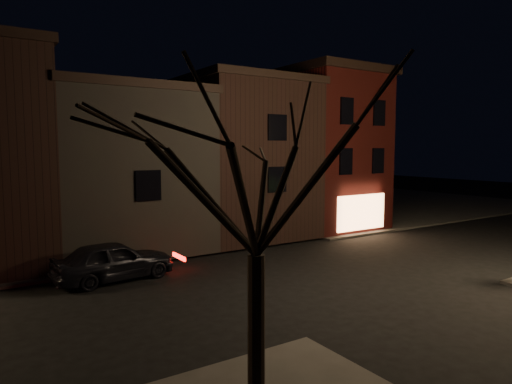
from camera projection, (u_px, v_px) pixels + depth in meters
ground at (322, 274)px, 19.74m from camera, size 120.00×120.00×0.00m
sidewalk_far_right at (340, 200)px, 47.29m from camera, size 30.00×30.00×0.12m
corner_building at (319, 148)px, 31.47m from camera, size 6.50×8.50×10.50m
row_building_a at (231, 157)px, 28.84m from camera, size 7.30×10.30×9.40m
row_building_b at (116, 168)px, 24.94m from camera, size 7.80×10.30×8.40m
bare_tree_left at (256, 148)px, 9.03m from camera, size 5.60×5.60×7.50m
parked_car_a at (114, 261)px, 18.69m from camera, size 5.01×2.42×1.65m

